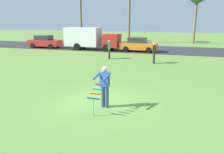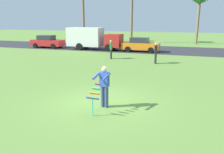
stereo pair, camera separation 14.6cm
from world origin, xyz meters
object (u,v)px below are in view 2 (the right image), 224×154
at_px(parked_car_red, 47,42).
at_px(parked_truck_red_cab, 91,38).
at_px(person_walker_near, 111,49).
at_px(person_walker_far, 156,52).
at_px(kite_held, 94,95).
at_px(person_kite_flyer, 104,85).
at_px(parked_car_orange, 140,45).

height_order(parked_car_red, parked_truck_red_cab, parked_truck_red_cab).
distance_m(parked_car_red, parked_truck_red_cab, 6.28).
height_order(person_walker_near, person_walker_far, same).
height_order(kite_held, parked_car_red, parked_car_red).
relative_size(kite_held, parked_truck_red_cab, 0.18).
bearing_deg(person_kite_flyer, parked_car_orange, 96.09).
relative_size(person_kite_flyer, parked_truck_red_cab, 0.26).
relative_size(person_kite_flyer, parked_car_orange, 0.41).
xyz_separation_m(kite_held, person_walker_far, (0.86, 11.20, 0.13)).
height_order(parked_truck_red_cab, parked_car_orange, parked_truck_red_cab).
distance_m(kite_held, parked_truck_red_cab, 19.54).
bearing_deg(person_walker_far, parked_truck_red_cab, 141.94).
relative_size(parked_truck_red_cab, person_walker_near, 3.89).
bearing_deg(person_walker_far, kite_held, -94.40).
height_order(person_kite_flyer, parked_truck_red_cab, parked_truck_red_cab).
relative_size(parked_car_red, person_walker_near, 2.44).
relative_size(parked_truck_red_cab, person_walker_far, 3.89).
xyz_separation_m(kite_held, parked_truck_red_cab, (-7.73, 17.93, 0.61)).
relative_size(kite_held, person_walker_near, 0.68).
height_order(person_kite_flyer, kite_held, person_kite_flyer).
height_order(parked_car_red, person_walker_far, person_walker_far).
bearing_deg(kite_held, parked_car_orange, 95.48).
height_order(person_kite_flyer, parked_car_orange, person_kite_flyer).
bearing_deg(parked_car_orange, person_kite_flyer, -83.91).
height_order(person_kite_flyer, parked_car_red, person_kite_flyer).
height_order(parked_car_orange, person_walker_far, person_walker_far).
height_order(kite_held, person_walker_near, person_walker_near).
distance_m(parked_car_red, person_walker_near, 12.02).
bearing_deg(person_walker_far, parked_car_orange, 110.99).
height_order(kite_held, person_walker_far, person_walker_far).
distance_m(kite_held, person_walker_near, 12.73).
relative_size(kite_held, person_walker_far, 0.68).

